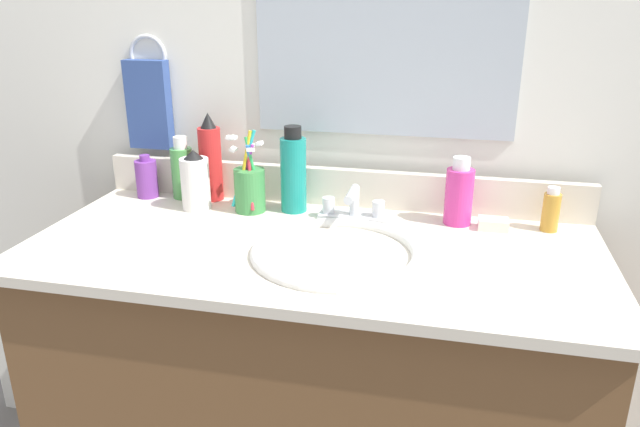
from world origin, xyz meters
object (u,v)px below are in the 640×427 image
Objects in this scene: bottle_cream_purple at (147,178)px; soap_bar at (493,224)px; bottle_lotion_white at (195,182)px; bottle_oil_amber at (551,211)px; bottle_spray_red at (210,160)px; bottle_mouthwash_teal at (293,172)px; cup_green at (249,187)px; bottle_soap_pink at (459,194)px; bottle_toner_green at (182,171)px; hand_towel at (149,105)px; faucet at (354,209)px.

bottle_cream_purple reaches higher than soap_bar.
bottle_oil_amber is at bearing 2.82° from bottle_lotion_white.
bottle_mouthwash_teal is at bearing -9.04° from bottle_spray_red.
cup_green is (-0.67, -0.03, 0.01)m from bottle_oil_amber.
bottle_cream_purple is at bearing 177.54° from bottle_mouthwash_teal.
bottle_spray_red is 1.12× the size of cup_green.
cup_green is (0.13, 0.01, -0.01)m from bottle_lotion_white.
cup_green is (0.29, -0.04, 0.01)m from bottle_cream_purple.
bottle_spray_red is at bearing 176.62° from bottle_soap_pink.
bottle_toner_green reaches higher than soap_bar.
cup_green is at bearing -179.40° from soap_bar.
bottle_mouthwash_teal is 0.93× the size of bottle_spray_red.
bottle_spray_red is at bearing 6.28° from bottle_cream_purple.
bottle_toner_green is at bearing 10.28° from bottle_cream_purple.
bottle_soap_pink reaches higher than soap_bar.
bottle_cream_purple is at bearing 171.55° from cup_green.
bottle_toner_green is at bearing 175.96° from soap_bar.
bottle_lotion_white is at bearing -97.37° from bottle_spray_red.
bottle_oil_amber is at bearing -5.08° from hand_towel.
hand_towel reaches higher than cup_green.
bottle_toner_green is 0.10m from bottle_lotion_white.
bottle_lotion_white is (-0.80, -0.04, 0.02)m from bottle_oil_amber.
faucet is 0.43m from bottle_oil_amber.
hand_towel reaches higher than bottle_cream_purple.
bottle_toner_green is at bearing -178.54° from bottle_spray_red.
faucet is (0.55, -0.12, -0.19)m from hand_towel.
faucet is at bearing -1.97° from cup_green.
bottle_mouthwash_teal is 1.04× the size of cup_green.
bottle_lotion_white is (0.17, -0.13, -0.15)m from hand_towel.
bottle_mouthwash_teal is 0.23m from bottle_lotion_white.
bottle_toner_green is 0.67m from bottle_soap_pink.
bottle_oil_amber is at bearing 4.70° from faucet.
bottle_toner_green is at bearing 177.17° from bottle_soap_pink.
cup_green reaches higher than bottle_soap_pink.
hand_towel is 1.09× the size of bottle_mouthwash_teal.
bottle_mouthwash_teal reaches higher than faucet.
bottle_soap_pink is 0.70× the size of bottle_spray_red.
bottle_spray_red reaches higher than cup_green.
bottle_toner_green is 0.87m from bottle_oil_amber.
bottle_cream_purple is at bearing -80.07° from hand_towel.
hand_towel is 1.42× the size of bottle_toner_green.
bottle_toner_green is 1.02× the size of bottle_soap_pink.
bottle_oil_amber is (0.57, 0.00, -0.05)m from bottle_mouthwash_teal.
soap_bar is at bearing -4.04° from bottle_toner_green.
bottle_spray_red is 1.51× the size of bottle_lotion_white.
faucet is 2.50× the size of soap_bar.
bottle_soap_pink is at bearing -6.39° from hand_towel.
bottle_cream_purple is 0.76m from bottle_soap_pink.
bottle_soap_pink is 0.60m from bottle_spray_red.
cup_green reaches higher than bottle_cream_purple.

